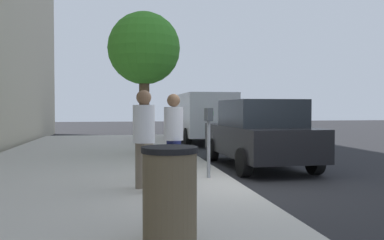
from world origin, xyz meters
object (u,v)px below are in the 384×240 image
parked_van_far (202,115)px  street_tree (144,50)px  pedestrian_at_meter (174,131)px  pedestrian_bystander (144,132)px  parking_meter (209,128)px  trash_bin (170,195)px  parked_sedan_near (259,133)px

parked_van_far → street_tree: size_ratio=1.19×
pedestrian_at_meter → pedestrian_bystander: pedestrian_bystander is taller
parking_meter → pedestrian_at_meter: bearing=115.0°
pedestrian_bystander → parked_van_far: parked_van_far is taller
trash_bin → parking_meter: bearing=-17.9°
street_tree → trash_bin: size_ratio=4.33×
pedestrian_bystander → parked_van_far: (10.81, -3.17, 0.10)m
parked_sedan_near → trash_bin: size_ratio=4.40×
parked_sedan_near → pedestrian_at_meter: bearing=134.6°
parked_sedan_near → trash_bin: parked_sedan_near is taller
pedestrian_bystander → street_tree: size_ratio=0.39×
parked_van_far → pedestrian_bystander: bearing=163.7°
pedestrian_bystander → street_tree: 6.10m
pedestrian_bystander → trash_bin: size_ratio=1.70×
pedestrian_bystander → parked_sedan_near: pedestrian_bystander is taller
parking_meter → pedestrian_bystander: 1.71m
parking_meter → pedestrian_at_meter: 0.84m
pedestrian_bystander → parked_sedan_near: bearing=23.6°
parking_meter → street_tree: size_ratio=0.32×
parked_van_far → trash_bin: parked_van_far is taller
pedestrian_bystander → trash_bin: bearing=-109.5°
pedestrian_at_meter → parked_van_far: bearing=62.6°
street_tree → trash_bin: 8.90m
pedestrian_bystander → pedestrian_at_meter: bearing=27.1°
pedestrian_bystander → trash_bin: 2.85m
street_tree → parked_sedan_near: bearing=-130.6°
street_tree → parking_meter: bearing=-167.3°
parked_van_far → trash_bin: 13.97m
street_tree → trash_bin: bearing=178.7°
parked_sedan_near → street_tree: bearing=49.4°
pedestrian_at_meter → street_tree: size_ratio=0.38×
pedestrian_at_meter → pedestrian_bystander: bearing=-144.1°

